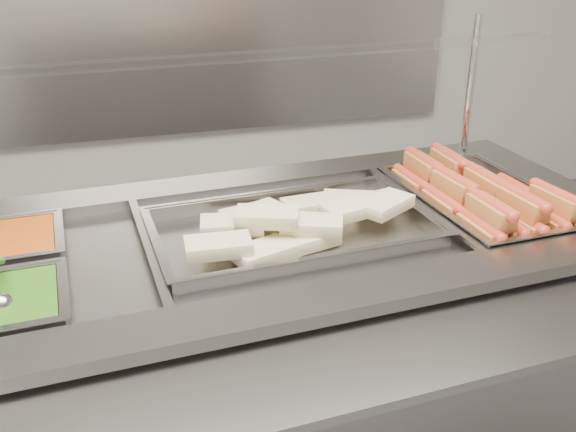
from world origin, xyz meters
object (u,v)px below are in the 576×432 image
object	(u,v)px
sneeze_guard	(241,64)
serving_spoon	(0,297)
pan_hotdogs	(480,208)
pan_wraps	(292,233)
steam_counter	(271,373)

from	to	relation	value
sneeze_guard	serving_spoon	xyz separation A→B (m)	(-0.62, -0.41, -0.37)
pan_hotdogs	pan_wraps	bearing A→B (deg)	-177.05
sneeze_guard	pan_hotdogs	size ratio (longest dim) A/B	2.93
steam_counter	pan_wraps	world-z (taller)	pan_wraps
steam_counter	serving_spoon	distance (m)	0.81
steam_counter	sneeze_guard	distance (m)	0.87
pan_hotdogs	steam_counter	bearing A→B (deg)	-177.05
steam_counter	sneeze_guard	bearing A→B (deg)	92.96
sneeze_guard	pan_hotdogs	xyz separation A→B (m)	(0.66, -0.19, -0.42)
steam_counter	serving_spoon	world-z (taller)	serving_spoon
pan_hotdogs	serving_spoon	xyz separation A→B (m)	(-1.28, -0.22, 0.05)
serving_spoon	pan_wraps	bearing A→B (deg)	15.47
steam_counter	pan_hotdogs	bearing A→B (deg)	2.95
steam_counter	pan_hotdogs	xyz separation A→B (m)	(0.65, 0.03, 0.42)
pan_wraps	sneeze_guard	bearing A→B (deg)	108.30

